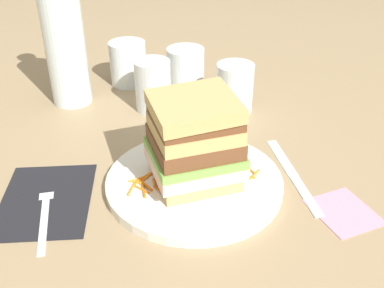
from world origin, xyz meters
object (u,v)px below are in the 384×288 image
object	(u,v)px
napkin_dark	(46,199)
empty_tumbler_2	(186,68)
main_plate	(194,182)
water_bottle	(65,42)
fork	(45,208)
juice_glass	(234,90)
sandwich	(194,142)
knife	(294,177)
napkin_pink	(344,212)
empty_tumbler_0	(128,63)
empty_tumbler_1	(153,85)

from	to	relation	value
napkin_dark	empty_tumbler_2	distance (m)	0.43
main_plate	water_bottle	size ratio (longest dim) A/B	0.96
fork	juice_glass	world-z (taller)	juice_glass
main_plate	empty_tumbler_2	size ratio (longest dim) A/B	3.09
sandwich	fork	size ratio (longest dim) A/B	0.84
water_bottle	fork	bearing A→B (deg)	-90.61
knife	napkin_pink	world-z (taller)	same
fork	knife	size ratio (longest dim) A/B	0.83
knife	empty_tumbler_0	world-z (taller)	empty_tumbler_0
sandwich	knife	bearing A→B (deg)	1.57
juice_glass	fork	bearing A→B (deg)	-139.86
knife	napkin_pink	xyz separation A→B (m)	(0.04, -0.09, -0.00)
napkin_pink	sandwich	bearing A→B (deg)	157.22
fork	napkin_pink	distance (m)	0.41
empty_tumbler_1	napkin_pink	size ratio (longest dim) A/B	1.12
sandwich	fork	bearing A→B (deg)	-171.51
napkin_dark	juice_glass	size ratio (longest dim) A/B	1.81
empty_tumbler_0	sandwich	bearing A→B (deg)	-76.01
napkin_dark	empty_tumbler_0	bearing A→B (deg)	73.20
juice_glass	empty_tumbler_1	xyz separation A→B (m)	(-0.15, 0.02, 0.01)
fork	napkin_dark	bearing A→B (deg)	95.33
empty_tumbler_2	napkin_pink	xyz separation A→B (m)	(0.17, -0.43, -0.04)
sandwich	empty_tumbler_1	size ratio (longest dim) A/B	1.46
knife	water_bottle	world-z (taller)	water_bottle
fork	empty_tumbler_0	size ratio (longest dim) A/B	1.84
main_plate	water_bottle	xyz separation A→B (m)	(-0.21, 0.30, 0.11)
knife	empty_tumbler_1	xyz separation A→B (m)	(-0.20, 0.25, 0.05)
juice_glass	napkin_pink	bearing A→B (deg)	-73.81
empty_tumbler_0	napkin_pink	xyz separation A→B (m)	(0.29, -0.46, -0.04)
sandwich	knife	world-z (taller)	sandwich
napkin_dark	empty_tumbler_2	size ratio (longest dim) A/B	1.99
napkin_dark	empty_tumbler_1	distance (m)	0.31
sandwich	napkin_pink	world-z (taller)	sandwich
fork	napkin_pink	xyz separation A→B (m)	(0.40, -0.05, -0.00)
napkin_pink	juice_glass	bearing A→B (deg)	106.19
sandwich	water_bottle	world-z (taller)	water_bottle
knife	empty_tumbler_0	bearing A→B (deg)	123.42
main_plate	fork	world-z (taller)	main_plate
water_bottle	empty_tumbler_0	bearing A→B (deg)	33.12
main_plate	water_bottle	distance (m)	0.38
empty_tumbler_0	empty_tumbler_2	bearing A→B (deg)	-14.67
napkin_dark	juice_glass	xyz separation A→B (m)	(0.31, 0.24, 0.04)
main_plate	juice_glass	bearing A→B (deg)	65.98
fork	empty_tumbler_1	distance (m)	0.33
napkin_dark	empty_tumbler_0	xyz separation A→B (m)	(0.12, 0.39, 0.04)
knife	water_bottle	distance (m)	0.48
empty_tumbler_2	empty_tumbler_0	bearing A→B (deg)	165.33
empty_tumbler_2	main_plate	bearing A→B (deg)	-93.83
fork	knife	bearing A→B (deg)	5.59
sandwich	empty_tumbler_0	xyz separation A→B (m)	(-0.09, 0.38, -0.03)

